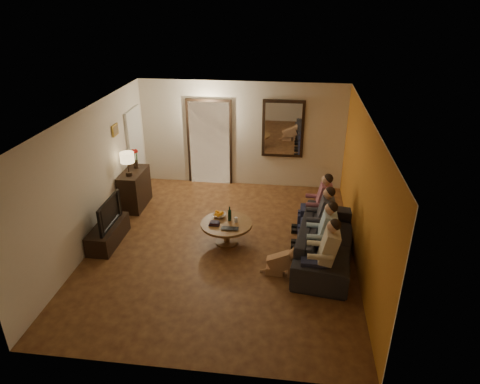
# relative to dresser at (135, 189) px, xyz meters

# --- Properties ---
(floor) EXTENTS (5.00, 6.00, 0.01)m
(floor) POSITION_rel_dresser_xyz_m (2.25, -1.45, -0.43)
(floor) COLOR #452212
(floor) RESTS_ON ground
(ceiling) EXTENTS (5.00, 6.00, 0.01)m
(ceiling) POSITION_rel_dresser_xyz_m (2.25, -1.45, 2.17)
(ceiling) COLOR white
(ceiling) RESTS_ON back_wall
(back_wall) EXTENTS (5.00, 0.02, 2.60)m
(back_wall) POSITION_rel_dresser_xyz_m (2.25, 1.55, 0.87)
(back_wall) COLOR beige
(back_wall) RESTS_ON floor
(front_wall) EXTENTS (5.00, 0.02, 2.60)m
(front_wall) POSITION_rel_dresser_xyz_m (2.25, -4.45, 0.87)
(front_wall) COLOR beige
(front_wall) RESTS_ON floor
(left_wall) EXTENTS (0.02, 6.00, 2.60)m
(left_wall) POSITION_rel_dresser_xyz_m (-0.25, -1.45, 0.87)
(left_wall) COLOR beige
(left_wall) RESTS_ON floor
(right_wall) EXTENTS (0.02, 6.00, 2.60)m
(right_wall) POSITION_rel_dresser_xyz_m (4.75, -1.45, 0.87)
(right_wall) COLOR beige
(right_wall) RESTS_ON floor
(orange_accent) EXTENTS (0.01, 6.00, 2.60)m
(orange_accent) POSITION_rel_dresser_xyz_m (4.74, -1.45, 0.87)
(orange_accent) COLOR #C16B21
(orange_accent) RESTS_ON right_wall
(kitchen_doorway) EXTENTS (1.00, 0.06, 2.10)m
(kitchen_doorway) POSITION_rel_dresser_xyz_m (1.45, 1.53, 0.62)
(kitchen_doorway) COLOR #FFE0A5
(kitchen_doorway) RESTS_ON floor
(door_trim) EXTENTS (1.12, 0.04, 2.22)m
(door_trim) POSITION_rel_dresser_xyz_m (1.45, 1.52, 0.62)
(door_trim) COLOR black
(door_trim) RESTS_ON floor
(fridge_glimpse) EXTENTS (0.45, 0.03, 1.70)m
(fridge_glimpse) POSITION_rel_dresser_xyz_m (1.70, 1.54, 0.47)
(fridge_glimpse) COLOR silver
(fridge_glimpse) RESTS_ON floor
(mirror_frame) EXTENTS (1.00, 0.05, 1.40)m
(mirror_frame) POSITION_rel_dresser_xyz_m (3.25, 1.51, 1.07)
(mirror_frame) COLOR black
(mirror_frame) RESTS_ON back_wall
(mirror_glass) EXTENTS (0.86, 0.02, 1.26)m
(mirror_glass) POSITION_rel_dresser_xyz_m (3.25, 1.48, 1.07)
(mirror_glass) COLOR white
(mirror_glass) RESTS_ON back_wall
(white_door) EXTENTS (0.06, 0.85, 2.04)m
(white_door) POSITION_rel_dresser_xyz_m (-0.21, 0.85, 0.59)
(white_door) COLOR white
(white_door) RESTS_ON floor
(framed_art) EXTENTS (0.03, 0.28, 0.24)m
(framed_art) POSITION_rel_dresser_xyz_m (-0.22, -0.15, 1.42)
(framed_art) COLOR #B28C33
(framed_art) RESTS_ON left_wall
(art_canvas) EXTENTS (0.01, 0.22, 0.18)m
(art_canvas) POSITION_rel_dresser_xyz_m (-0.21, -0.15, 1.42)
(art_canvas) COLOR brown
(art_canvas) RESTS_ON left_wall
(dresser) EXTENTS (0.45, 0.96, 0.86)m
(dresser) POSITION_rel_dresser_xyz_m (0.00, 0.00, 0.00)
(dresser) COLOR black
(dresser) RESTS_ON floor
(table_lamp) EXTENTS (0.30, 0.30, 0.54)m
(table_lamp) POSITION_rel_dresser_xyz_m (0.00, -0.22, 0.70)
(table_lamp) COLOR beige
(table_lamp) RESTS_ON dresser
(flower_vase) EXTENTS (0.14, 0.14, 0.44)m
(flower_vase) POSITION_rel_dresser_xyz_m (0.00, 0.22, 0.65)
(flower_vase) COLOR red
(flower_vase) RESTS_ON dresser
(tv_stand) EXTENTS (0.45, 1.16, 0.39)m
(tv_stand) POSITION_rel_dresser_xyz_m (0.00, -1.58, -0.23)
(tv_stand) COLOR black
(tv_stand) RESTS_ON floor
(tv) EXTENTS (0.97, 0.13, 0.56)m
(tv) POSITION_rel_dresser_xyz_m (0.00, -1.58, 0.24)
(tv) COLOR black
(tv) RESTS_ON tv_stand
(sofa) EXTENTS (2.52, 1.28, 0.70)m
(sofa) POSITION_rel_dresser_xyz_m (4.19, -1.56, -0.08)
(sofa) COLOR black
(sofa) RESTS_ON floor
(person_a) EXTENTS (0.60, 0.40, 1.20)m
(person_a) POSITION_rel_dresser_xyz_m (4.09, -2.46, 0.17)
(person_a) COLOR tan
(person_a) RESTS_ON sofa
(person_b) EXTENTS (0.60, 0.40, 1.20)m
(person_b) POSITION_rel_dresser_xyz_m (4.09, -1.86, 0.17)
(person_b) COLOR tan
(person_b) RESTS_ON sofa
(person_c) EXTENTS (0.60, 0.40, 1.20)m
(person_c) POSITION_rel_dresser_xyz_m (4.09, -1.26, 0.17)
(person_c) COLOR tan
(person_c) RESTS_ON sofa
(person_d) EXTENTS (0.60, 0.40, 1.20)m
(person_d) POSITION_rel_dresser_xyz_m (4.09, -0.66, 0.17)
(person_d) COLOR tan
(person_d) RESTS_ON sofa
(dog) EXTENTS (0.57, 0.27, 0.56)m
(dog) POSITION_rel_dresser_xyz_m (3.40, -2.20, -0.15)
(dog) COLOR #AF7150
(dog) RESTS_ON floor
(coffee_table) EXTENTS (1.08, 1.08, 0.45)m
(coffee_table) POSITION_rel_dresser_xyz_m (2.30, -1.30, -0.20)
(coffee_table) COLOR brown
(coffee_table) RESTS_ON floor
(bowl) EXTENTS (0.26, 0.26, 0.06)m
(bowl) POSITION_rel_dresser_xyz_m (2.12, -1.08, 0.05)
(bowl) COLOR white
(bowl) RESTS_ON coffee_table
(oranges) EXTENTS (0.20, 0.20, 0.08)m
(oranges) POSITION_rel_dresser_xyz_m (2.12, -1.08, 0.12)
(oranges) COLOR orange
(oranges) RESTS_ON bowl
(wine_bottle) EXTENTS (0.07, 0.07, 0.31)m
(wine_bottle) POSITION_rel_dresser_xyz_m (2.35, -1.20, 0.18)
(wine_bottle) COLOR black
(wine_bottle) RESTS_ON coffee_table
(wine_glass) EXTENTS (0.06, 0.06, 0.10)m
(wine_glass) POSITION_rel_dresser_xyz_m (2.48, -1.25, 0.07)
(wine_glass) COLOR silver
(wine_glass) RESTS_ON coffee_table
(book_stack) EXTENTS (0.20, 0.15, 0.07)m
(book_stack) POSITION_rel_dresser_xyz_m (2.08, -1.40, 0.06)
(book_stack) COLOR black
(book_stack) RESTS_ON coffee_table
(laptop) EXTENTS (0.33, 0.21, 0.03)m
(laptop) POSITION_rel_dresser_xyz_m (2.40, -1.58, 0.04)
(laptop) COLOR black
(laptop) RESTS_ON coffee_table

